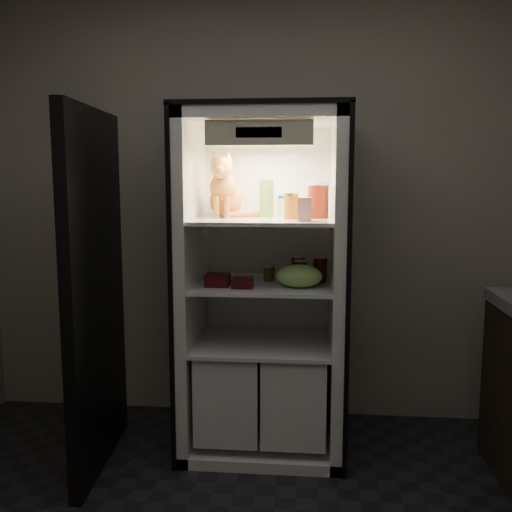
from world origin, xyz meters
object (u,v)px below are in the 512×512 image
at_px(soda_can_b, 320,270).
at_px(berry_box_left, 218,280).
at_px(salsa_jar, 291,206).
at_px(condiment_jar, 269,273).
at_px(pepper_jar, 318,200).
at_px(berry_box_right, 243,283).
at_px(mayo_tub, 285,206).
at_px(soda_can_c, 300,273).
at_px(soda_can_a, 298,269).
at_px(cream_carton, 305,209).
at_px(refrigerator, 264,306).
at_px(parmesan_shaker, 266,198).
at_px(tabby_cat, 225,193).
at_px(grape_bag, 299,276).

relative_size(soda_can_b, berry_box_left, 1.11).
xyz_separation_m(salsa_jar, condiment_jar, (-0.12, 0.07, -0.38)).
bearing_deg(pepper_jar, berry_box_right, -152.61).
xyz_separation_m(mayo_tub, soda_can_c, (0.09, -0.21, -0.34)).
distance_m(soda_can_a, berry_box_left, 0.46).
bearing_deg(berry_box_left, berry_box_right, -14.79).
bearing_deg(cream_carton, refrigerator, 133.95).
distance_m(parmesan_shaker, mayo_tub, 0.12).
relative_size(condiment_jar, berry_box_left, 0.69).
height_order(refrigerator, condiment_jar, refrigerator).
distance_m(mayo_tub, berry_box_left, 0.58).
relative_size(tabby_cat, salsa_jar, 2.63).
xyz_separation_m(refrigerator, tabby_cat, (-0.22, 0.03, 0.63)).
height_order(pepper_jar, soda_can_c, pepper_jar).
bearing_deg(soda_can_a, refrigerator, 176.84).
bearing_deg(soda_can_a, soda_can_c, -83.28).
distance_m(soda_can_c, condiment_jar, 0.21).
bearing_deg(cream_carton, soda_can_a, 98.77).
bearing_deg(soda_can_c, pepper_jar, 49.19).
bearing_deg(salsa_jar, parmesan_shaker, 140.81).
xyz_separation_m(salsa_jar, grape_bag, (0.05, -0.10, -0.36)).
bearing_deg(tabby_cat, condiment_jar, -9.10).
distance_m(tabby_cat, berry_box_right, 0.54).
relative_size(soda_can_a, grape_bag, 0.58).
xyz_separation_m(refrigerator, berry_box_right, (-0.10, -0.22, 0.18)).
bearing_deg(soda_can_a, soda_can_b, -6.37).
bearing_deg(pepper_jar, berry_box_left, -162.65).
distance_m(mayo_tub, soda_can_c, 0.41).
bearing_deg(berry_box_right, condiment_jar, 59.51).
height_order(salsa_jar, soda_can_a, salsa_jar).
height_order(refrigerator, grape_bag, refrigerator).
relative_size(tabby_cat, pepper_jar, 1.89).
xyz_separation_m(tabby_cat, parmesan_shaker, (0.23, -0.00, -0.03)).
distance_m(tabby_cat, berry_box_left, 0.50).
distance_m(soda_can_c, berry_box_right, 0.31).
height_order(soda_can_b, berry_box_right, soda_can_b).
bearing_deg(soda_can_a, berry_box_left, -157.56).
height_order(refrigerator, soda_can_c, refrigerator).
bearing_deg(soda_can_b, pepper_jar, 168.73).
xyz_separation_m(cream_carton, soda_can_b, (0.09, 0.21, -0.34)).
distance_m(mayo_tub, salsa_jar, 0.18).
bearing_deg(tabby_cat, soda_can_a, -5.02).
distance_m(cream_carton, berry_box_left, 0.59).
height_order(pepper_jar, soda_can_a, pepper_jar).
distance_m(pepper_jar, soda_can_c, 0.40).
distance_m(refrigerator, salsa_jar, 0.59).
relative_size(pepper_jar, grape_bag, 0.80).
height_order(cream_carton, berry_box_right, cream_carton).
height_order(tabby_cat, soda_can_c, tabby_cat).
xyz_separation_m(parmesan_shaker, soda_can_c, (0.19, -0.15, -0.39)).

